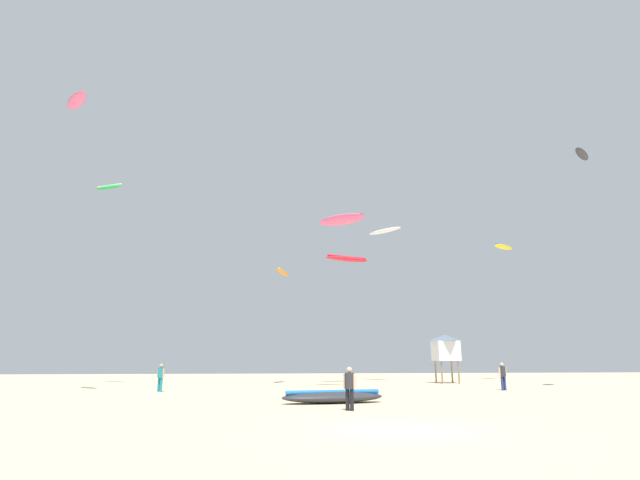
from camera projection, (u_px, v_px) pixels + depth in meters
name	position (u px, v px, depth m)	size (l,w,h in m)	color
ground_plane	(401.00, 429.00, 13.77)	(120.00, 120.00, 0.00)	beige
person_foreground	(349.00, 385.00, 19.10)	(0.48, 0.38, 1.69)	black
person_midground	(503.00, 374.00, 31.85)	(0.58, 0.40, 1.79)	navy
person_left	(161.00, 375.00, 30.40)	(0.49, 0.39, 1.73)	teal
kite_grounded_near	(333.00, 397.00, 22.24)	(5.09, 2.20, 0.61)	#2D2D33
lifeguard_tower	(445.00, 347.00, 41.98)	(2.30, 2.30, 4.15)	#8C704C
kite_aloft_0	(76.00, 100.00, 30.88)	(2.36, 2.71, 0.53)	#E5598C
kite_aloft_1	(582.00, 154.00, 35.84)	(2.55, 2.61, 0.59)	#2D2D33
kite_aloft_2	(347.00, 259.00, 43.40)	(4.42, 2.50, 0.55)	red
kite_aloft_3	(503.00, 247.00, 49.02)	(3.14, 2.50, 0.41)	yellow
kite_aloft_4	(385.00, 231.00, 47.13)	(3.30, 3.70, 0.53)	white
kite_aloft_5	(342.00, 220.00, 36.49)	(3.74, 3.21, 0.87)	#E5598C
kite_aloft_6	(283.00, 272.00, 41.79)	(1.69, 3.21, 0.54)	orange
kite_aloft_7	(109.00, 187.00, 41.28)	(2.83, 1.87, 0.69)	green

